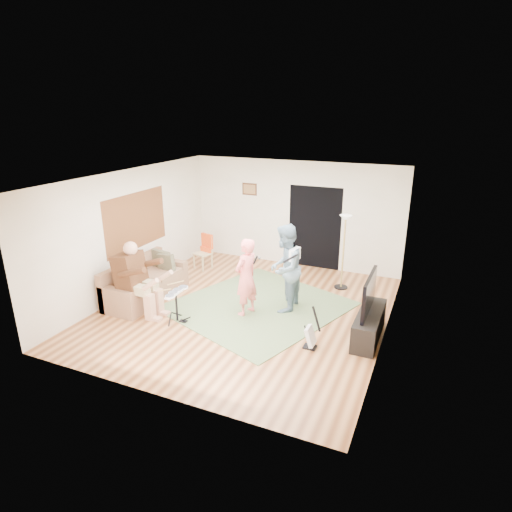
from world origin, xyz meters
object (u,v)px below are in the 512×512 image
(sofa, at_px, (143,285))
(television, at_px, (369,294))
(torchiere_lamp, at_px, (344,239))
(dining_chair, at_px, (204,256))
(drum_kit, at_px, (177,308))
(guitarist, at_px, (285,268))
(tv_cabinet, at_px, (369,325))
(singer, at_px, (246,277))
(guitar_spare, at_px, (311,336))

(sofa, relative_size, television, 1.82)
(torchiere_lamp, height_order, dining_chair, torchiere_lamp)
(torchiere_lamp, relative_size, dining_chair, 1.93)
(torchiere_lamp, bearing_deg, drum_kit, -131.28)
(sofa, height_order, dining_chair, dining_chair)
(guitarist, height_order, tv_cabinet, guitarist)
(singer, height_order, television, singer)
(sofa, relative_size, torchiere_lamp, 1.19)
(drum_kit, height_order, guitar_spare, guitar_spare)
(television, bearing_deg, guitar_spare, -136.35)
(singer, bearing_deg, guitar_spare, 80.29)
(dining_chair, relative_size, tv_cabinet, 0.63)
(drum_kit, xyz_separation_m, dining_chair, (-1.00, 2.75, 0.03))
(singer, xyz_separation_m, television, (2.36, 0.03, 0.06))
(drum_kit, height_order, torchiere_lamp, torchiere_lamp)
(tv_cabinet, xyz_separation_m, television, (-0.05, 0.00, 0.60))
(television, bearing_deg, tv_cabinet, -0.00)
(television, bearing_deg, guitarist, 164.72)
(torchiere_lamp, bearing_deg, television, -65.85)
(drum_kit, height_order, dining_chair, dining_chair)
(tv_cabinet, bearing_deg, torchiere_lamp, 115.31)
(guitarist, relative_size, guitar_spare, 2.25)
(dining_chair, distance_m, television, 4.87)
(dining_chair, bearing_deg, drum_kit, -53.56)
(tv_cabinet, bearing_deg, sofa, -177.56)
(drum_kit, bearing_deg, television, 13.91)
(television, bearing_deg, drum_kit, -166.09)
(guitar_spare, bearing_deg, singer, 154.70)
(drum_kit, xyz_separation_m, television, (3.45, 0.85, 0.56))
(singer, xyz_separation_m, guitar_spare, (1.56, -0.74, -0.56))
(sofa, xyz_separation_m, television, (4.74, 0.20, 0.58))
(guitar_spare, xyz_separation_m, torchiere_lamp, (-0.11, 2.80, 0.95))
(television, bearing_deg, singer, -179.38)
(guitar_spare, height_order, television, television)
(sofa, relative_size, singer, 1.29)
(guitarist, bearing_deg, torchiere_lamp, 150.05)
(drum_kit, bearing_deg, tv_cabinet, 13.72)
(singer, relative_size, tv_cabinet, 1.12)
(sofa, bearing_deg, drum_kit, -26.72)
(sofa, height_order, guitar_spare, sofa)
(guitarist, height_order, torchiere_lamp, guitarist)
(guitarist, relative_size, torchiere_lamp, 1.05)
(sofa, xyz_separation_m, drum_kit, (1.29, -0.65, 0.01))
(dining_chair, xyz_separation_m, tv_cabinet, (4.50, -1.89, -0.07))
(guitarist, distance_m, television, 1.80)
(sofa, bearing_deg, guitarist, 12.74)
(drum_kit, xyz_separation_m, torchiere_lamp, (2.54, 2.89, 0.89))
(sofa, distance_m, guitarist, 3.14)
(singer, height_order, tv_cabinet, singer)
(guitarist, bearing_deg, singer, -53.28)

